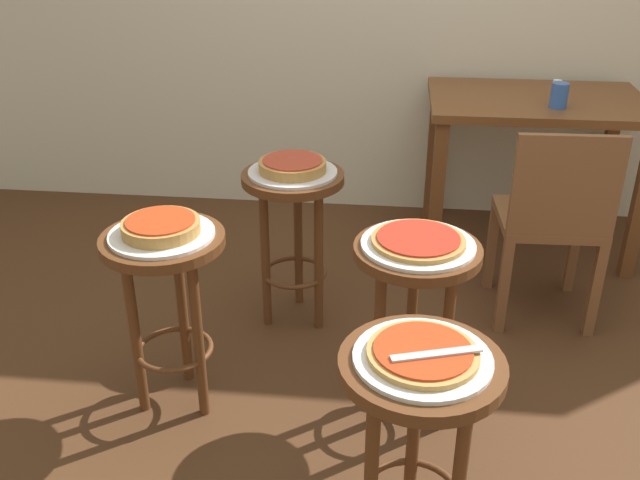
% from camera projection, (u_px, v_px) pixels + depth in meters
% --- Properties ---
extents(ground_plane, '(6.00, 6.00, 0.00)m').
position_uv_depth(ground_plane, '(397.00, 380.00, 2.66)').
color(ground_plane, '#4C2D19').
extents(stool_foreground, '(0.40, 0.40, 0.65)m').
position_uv_depth(stool_foreground, '(418.00, 415.00, 1.75)').
color(stool_foreground, '#5B3319').
rests_on(stool_foreground, ground_plane).
extents(serving_plate_foreground, '(0.33, 0.33, 0.01)m').
position_uv_depth(serving_plate_foreground, '(422.00, 358.00, 1.68)').
color(serving_plate_foreground, white).
rests_on(serving_plate_foreground, stool_foreground).
extents(pizza_foreground, '(0.27, 0.27, 0.02)m').
position_uv_depth(pizza_foreground, '(423.00, 353.00, 1.67)').
color(pizza_foreground, tan).
rests_on(pizza_foreground, serving_plate_foreground).
extents(stool_middle, '(0.40, 0.40, 0.65)m').
position_uv_depth(stool_middle, '(167.00, 281.00, 2.35)').
color(stool_middle, '#5B3319').
rests_on(stool_middle, ground_plane).
extents(serving_plate_middle, '(0.34, 0.34, 0.01)m').
position_uv_depth(serving_plate_middle, '(162.00, 234.00, 2.27)').
color(serving_plate_middle, white).
rests_on(serving_plate_middle, stool_middle).
extents(pizza_middle, '(0.25, 0.25, 0.05)m').
position_uv_depth(pizza_middle, '(161.00, 226.00, 2.26)').
color(pizza_middle, '#B78442').
rests_on(pizza_middle, serving_plate_middle).
extents(stool_leftside, '(0.40, 0.40, 0.65)m').
position_uv_depth(stool_leftside, '(415.00, 292.00, 2.28)').
color(stool_leftside, '#5B3319').
rests_on(stool_leftside, ground_plane).
extents(serving_plate_leftside, '(0.36, 0.36, 0.01)m').
position_uv_depth(serving_plate_leftside, '(418.00, 245.00, 2.20)').
color(serving_plate_leftside, white).
rests_on(serving_plate_leftside, stool_leftside).
extents(pizza_leftside, '(0.29, 0.29, 0.02)m').
position_uv_depth(pizza_leftside, '(418.00, 240.00, 2.20)').
color(pizza_leftside, '#B78442').
rests_on(pizza_leftside, serving_plate_leftside).
extents(stool_rear, '(0.40, 0.40, 0.65)m').
position_uv_depth(stool_rear, '(293.00, 212.00, 2.83)').
color(stool_rear, '#5B3319').
rests_on(stool_rear, ground_plane).
extents(serving_plate_rear, '(0.35, 0.35, 0.01)m').
position_uv_depth(serving_plate_rear, '(293.00, 172.00, 2.75)').
color(serving_plate_rear, silver).
rests_on(serving_plate_rear, stool_rear).
extents(pizza_rear, '(0.26, 0.26, 0.05)m').
position_uv_depth(pizza_rear, '(293.00, 165.00, 2.74)').
color(pizza_rear, '#B78442').
rests_on(pizza_rear, serving_plate_rear).
extents(dining_table, '(1.00, 0.69, 0.76)m').
position_uv_depth(dining_table, '(535.00, 123.00, 3.39)').
color(dining_table, brown).
rests_on(dining_table, ground_plane).
extents(cup_near_edge, '(0.08, 0.08, 0.11)m').
position_uv_depth(cup_near_edge, '(559.00, 95.00, 3.15)').
color(cup_near_edge, '#3360B2').
rests_on(cup_near_edge, dining_table).
extents(condiment_shaker, '(0.04, 0.04, 0.09)m').
position_uv_depth(condiment_shaker, '(556.00, 90.00, 3.29)').
color(condiment_shaker, white).
rests_on(condiment_shaker, dining_table).
extents(wooden_chair, '(0.41, 0.41, 0.85)m').
position_uv_depth(wooden_chair, '(553.00, 218.00, 2.84)').
color(wooden_chair, brown).
rests_on(wooden_chair, ground_plane).
extents(pizza_server_knife, '(0.22, 0.09, 0.01)m').
position_uv_depth(pizza_server_knife, '(437.00, 354.00, 1.64)').
color(pizza_server_knife, silver).
rests_on(pizza_server_knife, pizza_foreground).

